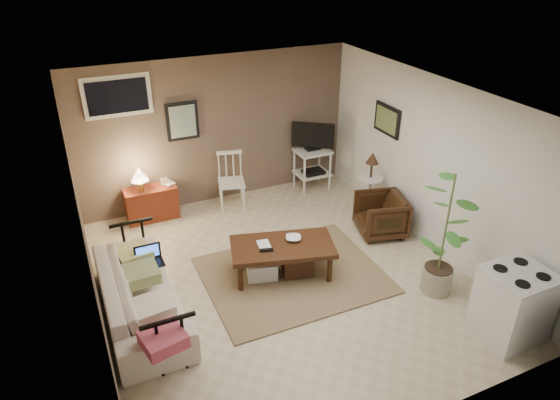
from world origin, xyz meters
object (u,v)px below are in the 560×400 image
potted_plant (445,231)px  stove (513,305)px  sofa (139,287)px  tv_stand (313,155)px  side_table (371,176)px  coffee_table (282,257)px  red_console (151,201)px  spindle_chair (231,182)px  armchair (381,213)px

potted_plant → stove: size_ratio=1.91×
sofa → tv_stand: tv_stand is taller
side_table → stove: 3.00m
coffee_table → tv_stand: (1.55, 2.10, 0.36)m
side_table → coffee_table: bearing=-154.6°
red_console → tv_stand: bearing=-2.2°
spindle_chair → potted_plant: (1.59, -3.16, 0.45)m
spindle_chair → potted_plant: size_ratio=0.55×
potted_plant → sofa: bearing=162.7°
coffee_table → side_table: side_table is taller
side_table → armchair: side_table is taller
red_console → side_table: (3.20, -1.27, 0.34)m
potted_plant → stove: bearing=-78.9°
sofa → armchair: bearing=-84.3°
red_console → potted_plant: (2.88, -3.30, 0.57)m
red_console → armchair: (3.02, -1.87, 0.02)m
coffee_table → side_table: (1.96, 0.93, 0.37)m
stove → potted_plant: bearing=101.1°
coffee_table → stove: size_ratio=1.67×
side_table → armchair: bearing=-107.4°
sofa → stove: 4.18m
sofa → potted_plant: bearing=-107.3°
coffee_table → armchair: bearing=10.7°
stove → spindle_chair: bearing=113.3°
coffee_table → stove: 2.76m
coffee_table → sofa: size_ratio=0.70×
side_table → potted_plant: 2.07m
red_console → potted_plant: 4.42m
sofa → red_console: 2.30m
red_console → spindle_chair: (1.29, -0.14, 0.11)m
red_console → armchair: bearing=-31.8°
red_console → potted_plant: size_ratio=0.55×
coffee_table → spindle_chair: (0.05, 2.06, 0.15)m
spindle_chair → potted_plant: bearing=-63.3°
armchair → stove: 2.40m
red_console → armchair: red_console is taller
potted_plant → coffee_table: bearing=146.1°
sofa → spindle_chair: (1.87, 2.09, 0.02)m
coffee_table → stove: bearing=-48.5°
red_console → stove: bearing=-54.2°
coffee_table → potted_plant: size_ratio=0.88×
armchair → potted_plant: (-0.13, -1.43, 0.54)m
stove → armchair: bearing=91.3°
stove → red_console: bearing=125.8°
coffee_table → side_table: bearing=25.4°
armchair → stove: bearing=16.0°
red_console → spindle_chair: spindle_chair is taller
red_console → sofa: bearing=-104.6°
coffee_table → red_console: (-1.24, 2.20, 0.04)m
sofa → stove: size_ratio=2.41×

